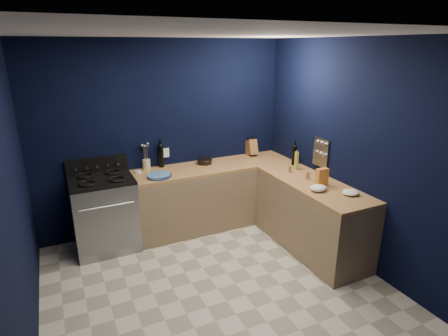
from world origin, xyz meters
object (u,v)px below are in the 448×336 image
plate_stack (159,176)px  knife_block (251,147)px  crouton_bag (322,177)px  gas_range (105,215)px  utensil_crock (146,164)px

plate_stack → knife_block: (1.56, 0.38, 0.10)m
crouton_bag → plate_stack: bearing=146.9°
gas_range → plate_stack: size_ratio=3.06×
gas_range → utensil_crock: bearing=23.0°
utensil_crock → knife_block: (1.62, -0.02, 0.05)m
crouton_bag → utensil_crock: bearing=139.6°
knife_block → crouton_bag: bearing=-81.8°
plate_stack → knife_block: size_ratio=1.29×
gas_range → plate_stack: 0.84m
gas_range → knife_block: size_ratio=3.95×
knife_block → gas_range: bearing=-170.2°
plate_stack → knife_block: knife_block is taller
utensil_crock → knife_block: knife_block is taller
utensil_crock → crouton_bag: crouton_bag is taller
plate_stack → crouton_bag: crouton_bag is taller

